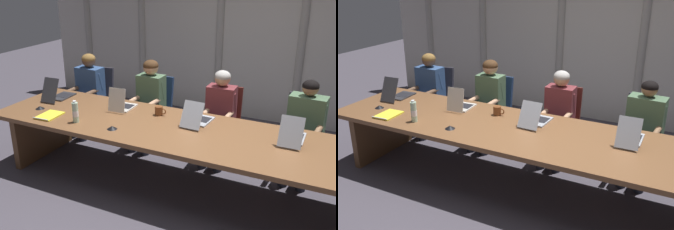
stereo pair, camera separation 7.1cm
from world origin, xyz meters
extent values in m
plane|color=#47424C|center=(0.00, 0.00, 0.00)|extent=(15.38, 15.38, 0.00)
cube|color=brown|center=(0.00, 0.00, 0.70)|extent=(4.72, 1.15, 0.05)
cube|color=black|center=(0.00, 0.00, 0.63)|extent=(4.01, 0.10, 0.06)
cube|color=brown|center=(-2.11, 0.00, 0.34)|extent=(0.08, 0.98, 0.67)
cube|color=beige|center=(0.00, 2.53, 1.37)|extent=(7.69, 0.10, 2.75)
cylinder|color=#A39E96|center=(-3.16, 2.48, 1.37)|extent=(0.12, 0.12, 2.69)
cylinder|color=#A39E96|center=(-2.00, 2.48, 1.37)|extent=(0.12, 0.12, 2.69)
cylinder|color=#A39E96|center=(-0.58, 2.48, 1.37)|extent=(0.12, 0.12, 2.69)
cylinder|color=#A39E96|center=(0.68, 2.48, 1.37)|extent=(0.12, 0.12, 2.69)
cube|color=#2D2D33|center=(-1.99, 0.29, 0.73)|extent=(0.24, 0.35, 0.02)
cube|color=black|center=(-1.99, 0.32, 0.74)|extent=(0.19, 0.19, 0.00)
cube|color=#2D2D33|center=(-1.98, 0.06, 0.89)|extent=(0.22, 0.15, 0.29)
cube|color=black|center=(-1.98, 0.07, 0.89)|extent=(0.20, 0.13, 0.26)
cube|color=beige|center=(-1.02, 0.30, 0.73)|extent=(0.23, 0.31, 0.02)
cube|color=black|center=(-1.02, 0.32, 0.74)|extent=(0.19, 0.17, 0.00)
cube|color=beige|center=(-1.01, 0.12, 0.88)|extent=(0.22, 0.08, 0.28)
cube|color=black|center=(-1.01, 0.12, 0.88)|extent=(0.20, 0.06, 0.25)
cube|color=#A8ADB7|center=(-0.03, 0.31, 0.73)|extent=(0.24, 0.32, 0.02)
cube|color=black|center=(-0.03, 0.33, 0.74)|extent=(0.20, 0.18, 0.00)
cube|color=#A8ADB7|center=(-0.04, 0.08, 0.88)|extent=(0.24, 0.16, 0.27)
cube|color=black|center=(-0.04, 0.09, 0.88)|extent=(0.21, 0.13, 0.24)
cube|color=#A8ADB7|center=(0.99, 0.28, 0.73)|extent=(0.22, 0.33, 0.02)
cube|color=black|center=(0.99, 0.31, 0.74)|extent=(0.19, 0.18, 0.00)
cube|color=#A8ADB7|center=(0.99, 0.06, 0.88)|extent=(0.22, 0.13, 0.29)
cube|color=black|center=(0.99, 0.06, 0.89)|extent=(0.20, 0.12, 0.26)
cube|color=#2D2D38|center=(-1.98, 0.96, 0.41)|extent=(0.54, 0.54, 0.08)
cube|color=#2D2D38|center=(-2.01, 1.18, 0.69)|extent=(0.44, 0.18, 0.48)
cylinder|color=#262628|center=(-1.98, 0.96, 0.21)|extent=(0.05, 0.05, 0.33)
cylinder|color=black|center=(-1.98, 0.96, 0.02)|extent=(0.60, 0.60, 0.04)
cube|color=navy|center=(-1.01, 0.96, 0.41)|extent=(0.48, 0.48, 0.08)
cube|color=navy|center=(-1.01, 1.18, 0.68)|extent=(0.43, 0.12, 0.47)
cylinder|color=#262628|center=(-1.01, 0.96, 0.21)|extent=(0.05, 0.05, 0.33)
cylinder|color=black|center=(-1.01, 0.96, 0.02)|extent=(0.60, 0.60, 0.04)
cube|color=#511E19|center=(0.00, 0.96, 0.41)|extent=(0.52, 0.52, 0.08)
cube|color=#511E19|center=(-0.02, 1.18, 0.67)|extent=(0.44, 0.15, 0.45)
cylinder|color=#262628|center=(0.00, 0.96, 0.21)|extent=(0.05, 0.05, 0.33)
cylinder|color=black|center=(0.00, 0.96, 0.02)|extent=(0.60, 0.60, 0.04)
cube|color=#2D2D38|center=(1.00, 0.96, 0.41)|extent=(0.50, 0.50, 0.08)
cube|color=#2D2D38|center=(0.99, 1.18, 0.69)|extent=(0.44, 0.14, 0.48)
cylinder|color=#262628|center=(1.00, 0.96, 0.21)|extent=(0.05, 0.05, 0.33)
cylinder|color=black|center=(1.00, 0.96, 0.02)|extent=(0.60, 0.60, 0.04)
cube|color=#335184|center=(-2.02, 0.94, 0.72)|extent=(0.39, 0.23, 0.53)
sphere|color=brown|center=(-2.02, 0.94, 1.08)|extent=(0.19, 0.19, 0.19)
ellipsoid|color=olive|center=(-2.02, 0.94, 1.11)|extent=(0.20, 0.20, 0.15)
cylinder|color=#335184|center=(-1.86, 0.93, 0.79)|extent=(0.07, 0.14, 0.27)
cylinder|color=brown|center=(-1.86, 0.72, 0.67)|extent=(0.07, 0.30, 0.06)
cylinder|color=#335184|center=(-2.18, 0.94, 0.79)|extent=(0.07, 0.14, 0.27)
cylinder|color=brown|center=(-2.18, 0.73, 0.67)|extent=(0.07, 0.30, 0.06)
cylinder|color=#262833|center=(-1.92, 0.74, 0.42)|extent=(0.14, 0.40, 0.13)
cylinder|color=#262833|center=(-1.92, 0.56, 0.22)|extent=(0.11, 0.11, 0.43)
cylinder|color=#262833|center=(-2.12, 0.74, 0.42)|extent=(0.14, 0.40, 0.13)
cylinder|color=#262833|center=(-2.12, 0.56, 0.22)|extent=(0.11, 0.11, 0.43)
cube|color=#4C6B4C|center=(-1.00, 0.94, 0.72)|extent=(0.36, 0.22, 0.54)
sphere|color=tan|center=(-1.00, 0.94, 1.09)|extent=(0.20, 0.20, 0.20)
ellipsoid|color=#472D19|center=(-1.00, 0.94, 1.12)|extent=(0.21, 0.21, 0.15)
cylinder|color=#4C6B4C|center=(-0.85, 0.94, 0.80)|extent=(0.07, 0.14, 0.27)
cylinder|color=tan|center=(-0.85, 0.73, 0.68)|extent=(0.07, 0.30, 0.06)
cylinder|color=#4C6B4C|center=(-1.15, 0.94, 0.80)|extent=(0.07, 0.14, 0.27)
cylinder|color=tan|center=(-1.15, 0.73, 0.68)|extent=(0.07, 0.30, 0.06)
cylinder|color=#262833|center=(-0.90, 0.74, 0.42)|extent=(0.13, 0.40, 0.13)
cylinder|color=#262833|center=(-0.90, 0.56, 0.22)|extent=(0.11, 0.11, 0.43)
cylinder|color=#262833|center=(-1.10, 0.74, 0.42)|extent=(0.13, 0.40, 0.13)
cylinder|color=#262833|center=(-1.10, 0.56, 0.22)|extent=(0.11, 0.11, 0.43)
cube|color=brown|center=(0.00, 0.94, 0.71)|extent=(0.36, 0.23, 0.51)
sphere|color=tan|center=(0.00, 0.94, 1.07)|extent=(0.20, 0.20, 0.20)
ellipsoid|color=#B2ADA8|center=(0.00, 0.94, 1.09)|extent=(0.20, 0.20, 0.15)
cylinder|color=brown|center=(0.15, 0.94, 0.77)|extent=(0.07, 0.14, 0.27)
cylinder|color=tan|center=(0.15, 0.73, 0.66)|extent=(0.07, 0.30, 0.06)
cylinder|color=brown|center=(-0.14, 0.93, 0.77)|extent=(0.07, 0.14, 0.27)
cylinder|color=tan|center=(-0.14, 0.72, 0.66)|extent=(0.07, 0.30, 0.06)
cylinder|color=#262833|center=(0.11, 0.74, 0.42)|extent=(0.14, 0.40, 0.13)
cylinder|color=#262833|center=(0.11, 0.56, 0.22)|extent=(0.11, 0.11, 0.43)
cylinder|color=#262833|center=(-0.09, 0.74, 0.42)|extent=(0.14, 0.40, 0.13)
cylinder|color=#262833|center=(-0.09, 0.56, 0.22)|extent=(0.11, 0.11, 0.43)
cube|color=#4C6B4C|center=(1.03, 0.94, 0.72)|extent=(0.42, 0.25, 0.54)
sphere|color=#8C6647|center=(1.03, 0.94, 1.08)|extent=(0.18, 0.18, 0.18)
ellipsoid|color=black|center=(1.03, 0.94, 1.11)|extent=(0.19, 0.19, 0.14)
cylinder|color=#4C6B4C|center=(1.20, 0.92, 0.80)|extent=(0.08, 0.14, 0.27)
cylinder|color=#8C6647|center=(1.18, 0.71, 0.68)|extent=(0.09, 0.30, 0.06)
cylinder|color=#4C6B4C|center=(0.85, 0.95, 0.80)|extent=(0.08, 0.14, 0.27)
cylinder|color=#8C6647|center=(0.84, 0.74, 0.68)|extent=(0.09, 0.30, 0.06)
cylinder|color=#262833|center=(1.11, 0.73, 0.42)|extent=(0.16, 0.41, 0.13)
cylinder|color=#262833|center=(1.10, 0.55, 0.22)|extent=(0.11, 0.11, 0.43)
cylinder|color=#262833|center=(0.91, 0.75, 0.42)|extent=(0.16, 0.41, 0.13)
cylinder|color=#262833|center=(0.90, 0.57, 0.22)|extent=(0.11, 0.11, 0.43)
cylinder|color=#ADD1B2|center=(-1.27, -0.33, 0.84)|extent=(0.07, 0.07, 0.23)
cylinder|color=white|center=(-1.27, -0.33, 0.83)|extent=(0.07, 0.07, 0.07)
cylinder|color=white|center=(-1.27, -0.33, 0.96)|extent=(0.04, 0.04, 0.02)
cylinder|color=brown|center=(-0.54, 0.28, 0.78)|extent=(0.09, 0.09, 0.11)
torus|color=brown|center=(-0.48, 0.28, 0.78)|extent=(0.07, 0.01, 0.07)
cone|color=black|center=(-1.93, -0.18, 0.74)|extent=(0.11, 0.11, 0.03)
cone|color=black|center=(-0.79, -0.32, 0.74)|extent=(0.11, 0.11, 0.03)
cube|color=yellow|center=(-1.66, -0.32, 0.73)|extent=(0.24, 0.31, 0.02)
cylinder|color=silver|center=(-1.66, -0.47, 0.74)|extent=(0.21, 0.02, 0.01)
camera|label=1|loc=(1.43, -3.49, 2.37)|focal=41.67mm
camera|label=2|loc=(1.49, -3.46, 2.37)|focal=41.67mm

